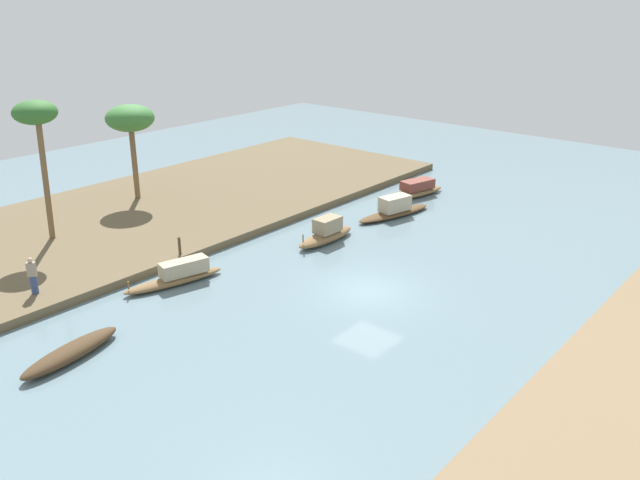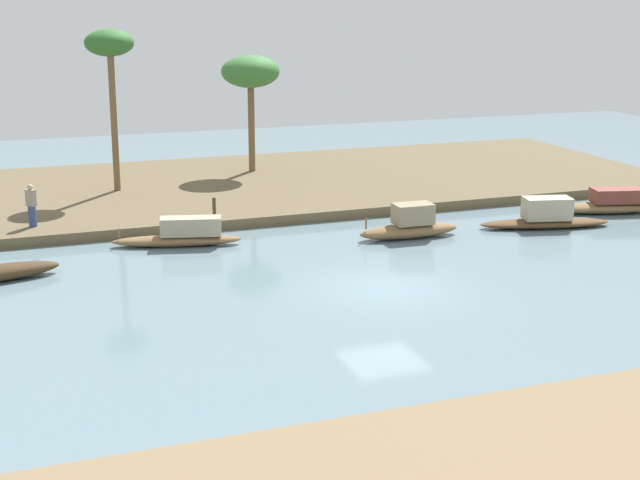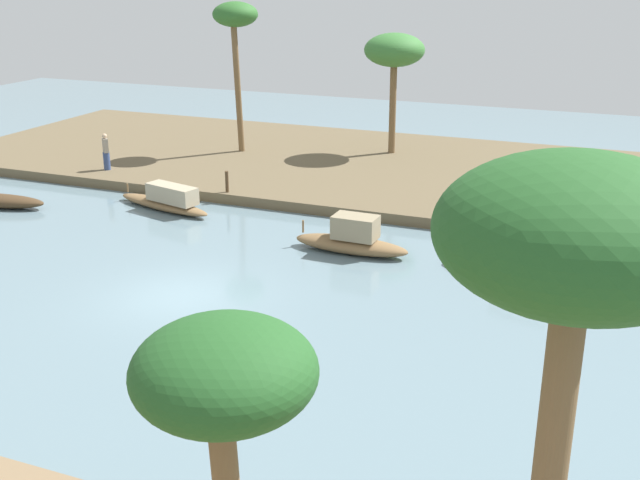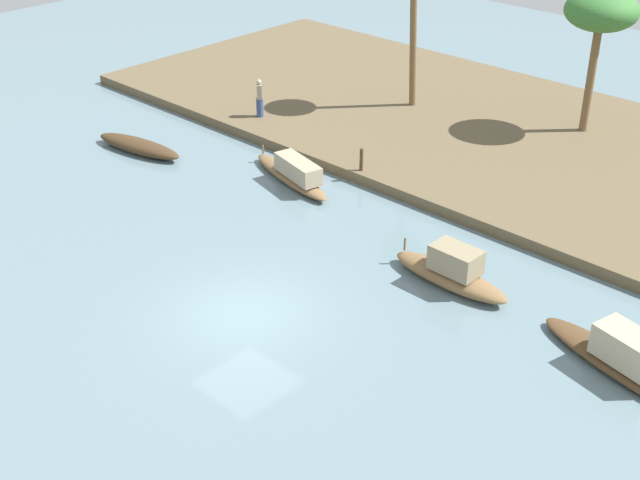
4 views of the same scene
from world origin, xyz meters
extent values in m
plane|color=slate|center=(0.00, 0.00, 0.00)|extent=(72.22, 72.22, 0.00)
cube|color=brown|center=(0.00, -16.04, 0.21)|extent=(40.14, 14.51, 0.43)
ellipsoid|color=brown|center=(-13.27, -6.19, 0.23)|extent=(5.20, 2.42, 0.46)
cube|color=brown|center=(-13.65, -6.09, 0.76)|extent=(2.43, 1.53, 0.60)
ellipsoid|color=brown|center=(-9.25, -4.93, 0.18)|extent=(5.48, 2.37, 0.35)
cube|color=tan|center=(-9.30, -4.92, 0.79)|extent=(2.05, 1.36, 0.88)
ellipsoid|color=brown|center=(-3.40, -5.36, 0.27)|extent=(4.08, 1.19, 0.55)
cube|color=gray|center=(-3.55, -5.36, 0.94)|extent=(1.51, 0.93, 0.79)
cylinder|color=brown|center=(-1.61, -5.39, 0.71)|extent=(0.07, 0.07, 0.44)
ellipsoid|color=#47331E|center=(11.75, -4.97, 0.27)|extent=(4.39, 1.70, 0.54)
ellipsoid|color=brown|center=(5.27, -7.23, 0.20)|extent=(4.87, 2.04, 0.41)
cube|color=tan|center=(4.75, -7.10, 0.74)|extent=(2.36, 1.28, 0.68)
cylinder|color=brown|center=(7.32, -7.75, 0.55)|extent=(0.07, 0.07, 0.36)
cylinder|color=#33477A|center=(10.25, -10.36, 0.83)|extent=(0.43, 0.43, 0.81)
cube|color=gray|center=(10.25, -10.36, 1.56)|extent=(0.41, 0.40, 0.64)
sphere|color=tan|center=(10.25, -10.36, 1.99)|extent=(0.22, 0.22, 0.22)
cylinder|color=#4C3823|center=(3.38, -9.12, 0.87)|extent=(0.14, 0.14, 0.89)
cylinder|color=brown|center=(-0.80, -18.50, 2.64)|extent=(0.33, 0.37, 4.43)
ellipsoid|color=#387533|center=(-0.80, -18.50, 5.44)|extent=(2.91, 2.91, 1.60)
cylinder|color=brown|center=(6.30, -15.86, 3.53)|extent=(0.29, 0.70, 6.21)
ellipsoid|color=#2D6628|center=(6.30, -15.86, 7.06)|extent=(2.16, 2.16, 1.19)
camera|label=1|loc=(21.94, 15.62, 12.88)|focal=36.93mm
camera|label=2|loc=(11.08, 24.70, 8.97)|focal=49.89mm
camera|label=3|loc=(-11.81, 18.34, 9.35)|focal=44.01mm
camera|label=4|loc=(-15.47, 13.36, 13.95)|focal=47.70mm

